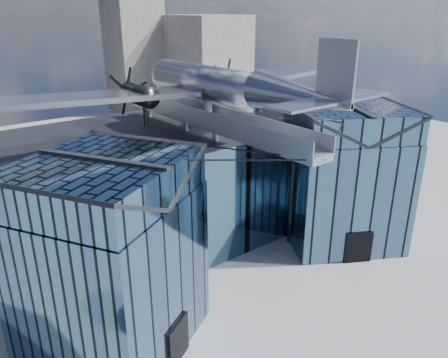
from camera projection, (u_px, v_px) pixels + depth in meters
ground_plane at (240, 274)px, 33.53m from camera, size 120.00×120.00×0.00m
museum at (195, 185)px, 35.77m from camera, size 32.88×24.50×17.60m
bg_towers at (38, 71)px, 67.68m from camera, size 77.00×24.50×26.00m
tree_plaza_e at (401, 169)px, 45.79m from camera, size 3.91×3.91×4.83m
tree_side_e at (348, 136)px, 56.54m from camera, size 4.40×4.40×5.42m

